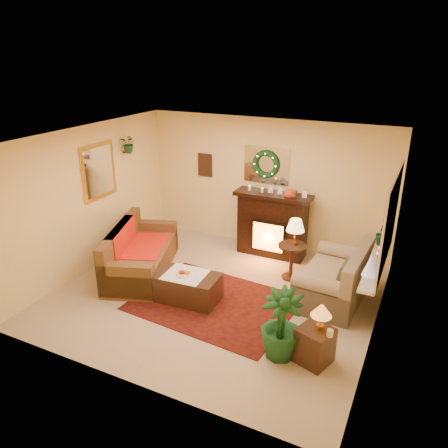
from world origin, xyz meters
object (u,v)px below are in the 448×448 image
at_px(side_table_round, 291,261).
at_px(fireplace, 272,228).
at_px(loveseat, 334,274).
at_px(coffee_table, 186,288).
at_px(sofa, 141,250).
at_px(end_table_square, 315,344).

bearing_deg(side_table_round, fireplace, 130.25).
xyz_separation_m(loveseat, coffee_table, (-2.12, -1.11, -0.21)).
bearing_deg(coffee_table, fireplace, 69.41).
bearing_deg(sofa, coffee_table, -41.61).
xyz_separation_m(fireplace, coffee_table, (-0.66, -2.20, -0.34)).
xyz_separation_m(fireplace, side_table_round, (0.65, -0.76, -0.22)).
relative_size(sofa, coffee_table, 1.90).
relative_size(end_table_square, coffee_table, 0.46).
relative_size(loveseat, end_table_square, 3.15).
bearing_deg(sofa, fireplace, 22.87).
distance_m(fireplace, end_table_square, 3.23).
relative_size(fireplace, coffee_table, 1.21).
bearing_deg(sofa, loveseat, -9.24).
height_order(sofa, end_table_square, sofa).
height_order(fireplace, coffee_table, fireplace).
bearing_deg(coffee_table, loveseat, 23.68).
height_order(fireplace, end_table_square, fireplace).
xyz_separation_m(side_table_round, end_table_square, (0.96, -2.02, -0.06)).
xyz_separation_m(sofa, loveseat, (3.31, 0.64, -0.01)).
distance_m(sofa, side_table_round, 2.68).
bearing_deg(end_table_square, loveseat, 94.96).
bearing_deg(end_table_square, fireplace, 120.01).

